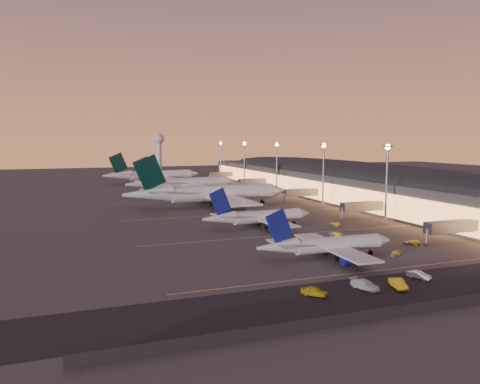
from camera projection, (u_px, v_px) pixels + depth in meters
name	position (u px, v px, depth m)	size (l,w,h in m)	color
ground	(285.00, 231.00, 140.28)	(700.00, 700.00, 0.00)	#464441
airliner_narrow_south	(327.00, 245.00, 107.74)	(34.18, 30.48, 12.23)	silver
airliner_narrow_north	(258.00, 217.00, 145.03)	(36.85, 33.00, 13.16)	silver
airliner_wide_near	(209.00, 194.00, 188.36)	(68.09, 61.88, 21.82)	silver
airliner_wide_mid	(184.00, 183.00, 238.81)	(60.06, 55.39, 19.26)	silver
airliner_wide_far	(153.00, 175.00, 291.10)	(61.36, 56.52, 19.66)	silver
terminal_building	(335.00, 178.00, 228.09)	(56.35, 255.00, 17.46)	#46464A
light_masts	(295.00, 161.00, 211.27)	(2.20, 217.20, 25.90)	slate
radar_tower	(159.00, 146.00, 383.72)	(9.00, 9.00, 32.50)	silver
service_lane	(415.00, 286.00, 88.05)	(260.00, 16.00, 0.01)	black
lane_markings	(240.00, 212.00, 177.58)	(90.00, 180.36, 0.00)	#D8C659
fence	(466.00, 301.00, 76.75)	(124.00, 0.12, 2.00)	#2D2D30
baggage_tug_a	(412.00, 243.00, 121.93)	(4.03, 2.39, 1.13)	gold
baggage_tug_b	(396.00, 254.00, 110.78)	(3.42, 2.64, 0.96)	gold
baggage_tug_c	(334.00, 225.00, 148.34)	(3.65, 1.70, 1.07)	gold
baggage_tug_d	(336.00, 234.00, 133.50)	(3.01, 3.67, 1.04)	gold
service_van_a	(365.00, 285.00, 85.90)	(2.42, 5.96, 1.73)	silver
service_van_b	(314.00, 291.00, 82.34)	(1.93, 4.79, 1.63)	gold
service_van_c	(419.00, 275.00, 92.45)	(1.60, 4.60, 1.52)	silver
service_van_d	(398.00, 284.00, 86.33)	(1.88, 5.38, 1.77)	gold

